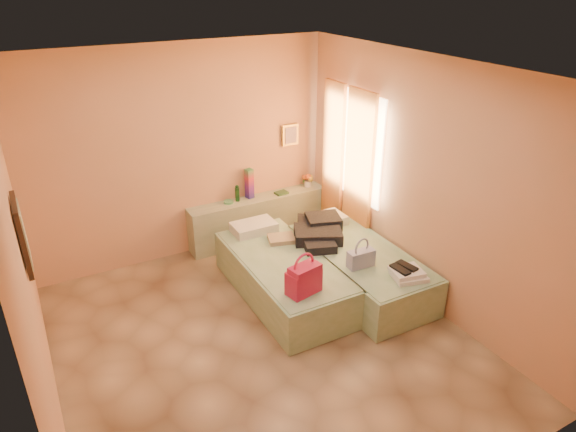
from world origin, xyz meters
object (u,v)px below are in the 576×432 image
object	(u,v)px
magenta_handbag	(304,279)
headboard_ledge	(259,218)
bed_left	(283,277)
water_bottle	(237,193)
flower_vase	(308,179)
towel_stack	(409,274)
blue_handbag	(361,259)
green_book	(281,193)
bed_right	(358,268)

from	to	relation	value
magenta_handbag	headboard_ledge	bearing A→B (deg)	65.12
bed_left	water_bottle	size ratio (longest dim) A/B	9.07
flower_vase	magenta_handbag	world-z (taller)	flower_vase
water_bottle	towel_stack	bearing A→B (deg)	-69.45
blue_handbag	towel_stack	distance (m)	0.56
water_bottle	green_book	size ratio (longest dim) A/B	1.24
bed_right	green_book	bearing A→B (deg)	96.54
bed_right	towel_stack	size ratio (longest dim) A/B	5.71
green_book	bed_right	bearing A→B (deg)	-91.86
bed_left	magenta_handbag	distance (m)	0.83
water_bottle	blue_handbag	size ratio (longest dim) A/B	0.71
bed_right	green_book	world-z (taller)	green_book
water_bottle	flower_vase	xyz separation A→B (m)	(1.12, -0.03, 0.01)
towel_stack	flower_vase	bearing A→B (deg)	85.78
magenta_handbag	blue_handbag	world-z (taller)	magenta_handbag
headboard_ledge	magenta_handbag	xyz separation A→B (m)	(-0.51, -2.14, 0.34)
headboard_ledge	bed_right	bearing A→B (deg)	-72.84
headboard_ledge	bed_left	size ratio (longest dim) A/B	1.02
water_bottle	magenta_handbag	world-z (taller)	water_bottle
bed_right	water_bottle	distance (m)	2.00
bed_left	water_bottle	distance (m)	1.57
bed_right	blue_handbag	world-z (taller)	blue_handbag
headboard_ledge	towel_stack	distance (m)	2.55
bed_right	towel_stack	world-z (taller)	towel_stack
bed_left	towel_stack	world-z (taller)	towel_stack
bed_right	water_bottle	xyz separation A→B (m)	(-0.82, 1.74, 0.51)
magenta_handbag	blue_handbag	distance (m)	0.85
flower_vase	magenta_handbag	size ratio (longest dim) A/B	0.66
headboard_ledge	green_book	distance (m)	0.49
bed_left	magenta_handbag	bearing A→B (deg)	-100.71
green_book	blue_handbag	bearing A→B (deg)	-98.73
headboard_ledge	water_bottle	xyz separation A→B (m)	(-0.30, 0.04, 0.44)
bed_right	magenta_handbag	xyz separation A→B (m)	(-1.04, -0.44, 0.42)
green_book	magenta_handbag	xyz separation A→B (m)	(-0.86, -2.10, 0.00)
headboard_ledge	bed_right	world-z (taller)	headboard_ledge
headboard_ledge	bed_right	xyz separation A→B (m)	(0.52, -1.70, -0.08)
bed_left	towel_stack	distance (m)	1.47
water_bottle	headboard_ledge	bearing A→B (deg)	-8.45
towel_stack	blue_handbag	bearing A→B (deg)	124.82
green_book	flower_vase	bearing A→B (deg)	-1.79
blue_handbag	headboard_ledge	bearing A→B (deg)	101.44
magenta_handbag	blue_handbag	size ratio (longest dim) A/B	1.14
bed_right	green_book	size ratio (longest dim) A/B	11.22
headboard_ledge	towel_stack	world-z (taller)	headboard_ledge
headboard_ledge	flower_vase	size ratio (longest dim) A/B	8.71
flower_vase	towel_stack	distance (m)	2.49
water_bottle	green_book	xyz separation A→B (m)	(0.65, -0.08, -0.10)
green_book	towel_stack	bearing A→B (deg)	-91.07
bed_left	blue_handbag	xyz separation A→B (m)	(0.69, -0.56, 0.35)
bed_right	flower_vase	size ratio (longest dim) A/B	8.49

